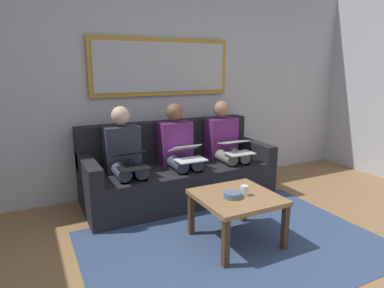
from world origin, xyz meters
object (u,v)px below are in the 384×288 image
Objects in this scene: coffee_table at (237,201)px; laptop_white at (187,153)px; framed_mirror at (162,67)px; person_middle at (179,150)px; bowl at (232,195)px; laptop_black at (131,160)px; couch at (176,173)px; laptop_silver at (237,147)px; person_right at (125,156)px; cup at (244,191)px; person_left at (225,144)px.

laptop_white is at bearing -87.33° from coffee_table.
framed_mirror is 1.57× the size of person_middle.
laptop_black reaches higher than bowl.
person_middle is (0.00, 0.07, 0.30)m from couch.
laptop_silver is at bearing 132.18° from framed_mirror.
framed_mirror is 1.32m from laptop_black.
person_right reaches higher than couch.
couch is 0.44m from laptop_white.
laptop_black is at bearing -51.99° from cup.
coffee_table is at bearing -30.78° from cup.
couch is at bearing -88.00° from coffee_table.
person_left is 0.64m from person_middle.
laptop_white is (0.64, 0.24, 0.01)m from person_left.
cup is (-0.10, 1.64, -1.06)m from framed_mirror.
laptop_silver is 0.92× the size of laptop_black.
framed_mirror is 1.16m from laptop_white.
bowl is 0.43× the size of laptop_black.
couch is at bearing -173.87° from person_right.
framed_mirror reaches higher than person_left.
laptop_white reaches higher than bowl.
coffee_table is at bearing -154.97° from bowl.
couch reaches higher than cup.
person_right is (0.64, 0.00, 0.00)m from person_middle.
person_left is 3.40× the size of laptop_silver.
cup is 0.08× the size of person_right.
person_right is (1.28, 0.00, 0.00)m from person_left.
coffee_table is 1.87× the size of laptop_black.
cup is at bearing 59.86° from laptop_silver.
laptop_silver is 0.69m from person_middle.
bowl is at bearing 88.42° from laptop_white.
framed_mirror is 19.84× the size of cup.
laptop_silver is (-0.67, -0.93, 0.16)m from bowl.
framed_mirror is at bearing -144.48° from person_right.
laptop_white is (0.00, 0.31, 0.31)m from couch.
person_middle is at bearing -85.24° from cup.
couch is at bearing -6.13° from person_left.
laptop_silver is (-0.64, 0.71, -0.92)m from framed_mirror.
framed_mirror is 2.62× the size of coffee_table.
laptop_black is (1.28, 0.24, 0.02)m from person_left.
framed_mirror is at bearing -90.00° from person_middle.
coffee_table is at bearing 92.00° from couch.
person_left reaches higher than laptop_white.
person_left is 1.00× the size of person_middle.
framed_mirror is 1.33m from laptop_silver.
coffee_table is at bearing 56.41° from laptop_silver.
couch reaches higher than coffee_table.
laptop_silver is 0.29× the size of person_middle.
coffee_table is (-0.04, 1.22, 0.08)m from couch.
framed_mirror is at bearing -132.67° from laptop_black.
laptop_black is (0.61, -0.94, 0.16)m from bowl.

